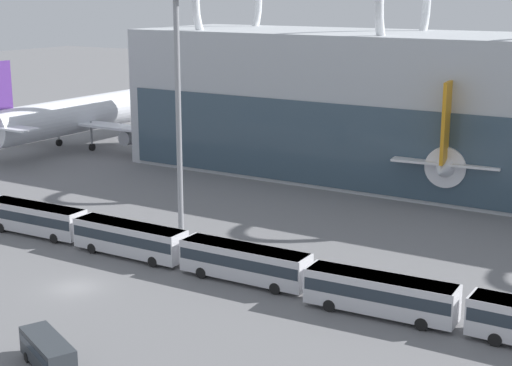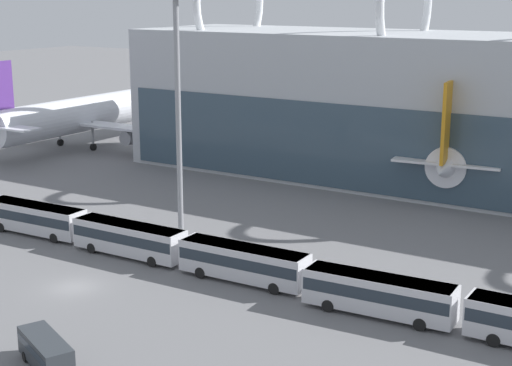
{
  "view_description": "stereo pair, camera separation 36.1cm",
  "coord_description": "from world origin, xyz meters",
  "px_view_note": "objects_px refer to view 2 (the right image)",
  "views": [
    {
      "loc": [
        45.89,
        -44.95,
        24.43
      ],
      "look_at": [
        2.03,
        25.91,
        4.0
      ],
      "focal_mm": 55.0,
      "sensor_mm": 36.0,
      "label": 1
    },
    {
      "loc": [
        46.2,
        -44.76,
        24.43
      ],
      "look_at": [
        2.03,
        25.91,
        4.0
      ],
      "focal_mm": 55.0,
      "sensor_mm": 36.0,
      "label": 2
    }
  ],
  "objects_px": {
    "airliner_at_gate_far": "(471,145)",
    "shuttle_bus_3": "(244,261)",
    "shuttle_bus_2": "(129,237)",
    "airliner_at_gate_near": "(80,115)",
    "shuttle_bus_1": "(35,217)",
    "shuttle_bus_4": "(379,293)",
    "floodlight_mast": "(178,92)",
    "service_van_foreground": "(46,350)"
  },
  "relations": [
    {
      "from": "shuttle_bus_1",
      "to": "shuttle_bus_3",
      "type": "distance_m",
      "value": 25.58
    },
    {
      "from": "shuttle_bus_1",
      "to": "shuttle_bus_2",
      "type": "bearing_deg",
      "value": -3.02
    },
    {
      "from": "shuttle_bus_1",
      "to": "shuttle_bus_3",
      "type": "relative_size",
      "value": 1.0
    },
    {
      "from": "shuttle_bus_2",
      "to": "service_van_foreground",
      "type": "relative_size",
      "value": 1.95
    },
    {
      "from": "shuttle_bus_1",
      "to": "floodlight_mast",
      "type": "bearing_deg",
      "value": 32.4
    },
    {
      "from": "shuttle_bus_2",
      "to": "floodlight_mast",
      "type": "height_order",
      "value": "floodlight_mast"
    },
    {
      "from": "shuttle_bus_1",
      "to": "shuttle_bus_4",
      "type": "xyz_separation_m",
      "value": [
        38.38,
        -0.63,
        0.0
      ]
    },
    {
      "from": "shuttle_bus_3",
      "to": "shuttle_bus_2",
      "type": "bearing_deg",
      "value": 179.09
    },
    {
      "from": "airliner_at_gate_near",
      "to": "service_van_foreground",
      "type": "xyz_separation_m",
      "value": [
        52.43,
        -57.1,
        -3.96
      ]
    },
    {
      "from": "airliner_at_gate_near",
      "to": "service_van_foreground",
      "type": "distance_m",
      "value": 77.63
    },
    {
      "from": "shuttle_bus_1",
      "to": "floodlight_mast",
      "type": "xyz_separation_m",
      "value": [
        12.27,
        8.53,
        12.75
      ]
    },
    {
      "from": "shuttle_bus_4",
      "to": "shuttle_bus_3",
      "type": "bearing_deg",
      "value": 174.04
    },
    {
      "from": "floodlight_mast",
      "to": "airliner_at_gate_near",
      "type": "bearing_deg",
      "value": 145.9
    },
    {
      "from": "service_van_foreground",
      "to": "shuttle_bus_1",
      "type": "bearing_deg",
      "value": -17.3
    },
    {
      "from": "airliner_at_gate_far",
      "to": "shuttle_bus_3",
      "type": "bearing_deg",
      "value": 167.28
    },
    {
      "from": "airliner_at_gate_far",
      "to": "shuttle_bus_3",
      "type": "xyz_separation_m",
      "value": [
        -5.18,
        -46.82,
        -2.93
      ]
    },
    {
      "from": "shuttle_bus_4",
      "to": "service_van_foreground",
      "type": "xyz_separation_m",
      "value": [
        -15.27,
        -19.79,
        -0.6
      ]
    },
    {
      "from": "floodlight_mast",
      "to": "service_van_foreground",
      "type": "bearing_deg",
      "value": -69.48
    },
    {
      "from": "airliner_at_gate_near",
      "to": "shuttle_bus_2",
      "type": "distance_m",
      "value": 56.05
    },
    {
      "from": "shuttle_bus_1",
      "to": "service_van_foreground",
      "type": "relative_size",
      "value": 1.96
    },
    {
      "from": "shuttle_bus_1",
      "to": "shuttle_bus_4",
      "type": "distance_m",
      "value": 38.38
    },
    {
      "from": "shuttle_bus_3",
      "to": "shuttle_bus_1",
      "type": "bearing_deg",
      "value": 178.54
    },
    {
      "from": "shuttle_bus_3",
      "to": "shuttle_bus_4",
      "type": "height_order",
      "value": "same"
    },
    {
      "from": "floodlight_mast",
      "to": "airliner_at_gate_far",
      "type": "bearing_deg",
      "value": 64.2
    },
    {
      "from": "shuttle_bus_3",
      "to": "service_van_foreground",
      "type": "xyz_separation_m",
      "value": [
        -2.48,
        -20.38,
        -0.6
      ]
    },
    {
      "from": "shuttle_bus_4",
      "to": "floodlight_mast",
      "type": "xyz_separation_m",
      "value": [
        -26.11,
        9.15,
        12.75
      ]
    },
    {
      "from": "airliner_at_gate_far",
      "to": "shuttle_bus_3",
      "type": "distance_m",
      "value": 47.19
    },
    {
      "from": "airliner_at_gate_near",
      "to": "shuttle_bus_1",
      "type": "distance_m",
      "value": 47.09
    },
    {
      "from": "shuttle_bus_1",
      "to": "floodlight_mast",
      "type": "height_order",
      "value": "floodlight_mast"
    },
    {
      "from": "airliner_at_gate_near",
      "to": "shuttle_bus_4",
      "type": "xyz_separation_m",
      "value": [
        67.71,
        -37.32,
        -3.36
      ]
    },
    {
      "from": "shuttle_bus_1",
      "to": "shuttle_bus_3",
      "type": "bearing_deg",
      "value": -2.47
    },
    {
      "from": "shuttle_bus_1",
      "to": "service_van_foreground",
      "type": "xyz_separation_m",
      "value": [
        23.1,
        -20.41,
        -0.6
      ]
    },
    {
      "from": "airliner_at_gate_near",
      "to": "shuttle_bus_2",
      "type": "bearing_deg",
      "value": -131.17
    },
    {
      "from": "airliner_at_gate_near",
      "to": "shuttle_bus_1",
      "type": "bearing_deg",
      "value": -141.37
    },
    {
      "from": "shuttle_bus_1",
      "to": "airliner_at_gate_near",
      "type": "bearing_deg",
      "value": 126.24
    },
    {
      "from": "shuttle_bus_3",
      "to": "floodlight_mast",
      "type": "height_order",
      "value": "floodlight_mast"
    },
    {
      "from": "shuttle_bus_1",
      "to": "shuttle_bus_2",
      "type": "xyz_separation_m",
      "value": [
        12.79,
        -0.14,
        0.0
      ]
    },
    {
      "from": "shuttle_bus_2",
      "to": "shuttle_bus_4",
      "type": "distance_m",
      "value": 25.59
    },
    {
      "from": "shuttle_bus_4",
      "to": "service_van_foreground",
      "type": "bearing_deg",
      "value": -130.96
    },
    {
      "from": "airliner_at_gate_far",
      "to": "floodlight_mast",
      "type": "bearing_deg",
      "value": 147.79
    },
    {
      "from": "airliner_at_gate_far",
      "to": "airliner_at_gate_near",
      "type": "bearing_deg",
      "value": 93.12
    },
    {
      "from": "airliner_at_gate_near",
      "to": "shuttle_bus_2",
      "type": "xyz_separation_m",
      "value": [
        42.12,
        -36.83,
        -3.36
      ]
    }
  ]
}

